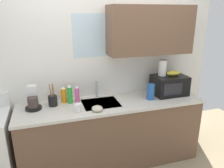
{
  "coord_description": "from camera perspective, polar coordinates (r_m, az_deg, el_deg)",
  "views": [
    {
      "loc": [
        -0.78,
        -2.5,
        2.01
      ],
      "look_at": [
        0.0,
        0.0,
        1.15
      ],
      "focal_mm": 35.06,
      "sensor_mm": 36.0,
      "label": 1
    }
  ],
  "objects": [
    {
      "name": "kitchen_wall_assembly",
      "position": [
        3.01,
        0.51,
        5.96
      ],
      "size": [
        3.17,
        0.42,
        2.5
      ],
      "color": "white",
      "rests_on": "ground"
    },
    {
      "name": "counter_unit",
      "position": [
        3.04,
        -0.05,
        -12.49
      ],
      "size": [
        2.4,
        0.63,
        0.9
      ],
      "color": "brown",
      "rests_on": "ground"
    },
    {
      "name": "sink_faucet",
      "position": [
        2.98,
        -4.05,
        -1.42
      ],
      "size": [
        0.03,
        0.03,
        0.22
      ],
      "primitive_type": "cylinder",
      "color": "#B2B5BA",
      "rests_on": "counter_unit"
    },
    {
      "name": "microwave",
      "position": [
        3.18,
        14.72,
        -0.26
      ],
      "size": [
        0.46,
        0.35,
        0.27
      ],
      "color": "black",
      "rests_on": "counter_unit"
    },
    {
      "name": "banana_bunch",
      "position": [
        3.16,
        15.72,
        2.76
      ],
      "size": [
        0.2,
        0.11,
        0.07
      ],
      "primitive_type": "ellipsoid",
      "color": "gold",
      "rests_on": "microwave"
    },
    {
      "name": "paper_towel_roll",
      "position": [
        3.11,
        13.01,
        4.14
      ],
      "size": [
        0.11,
        0.11,
        0.22
      ],
      "primitive_type": "cylinder",
      "color": "white",
      "rests_on": "microwave"
    },
    {
      "name": "coffee_maker",
      "position": [
        2.8,
        -19.93,
        -4.01
      ],
      "size": [
        0.19,
        0.21,
        0.28
      ],
      "color": "black",
      "rests_on": "counter_unit"
    },
    {
      "name": "dish_soap_bottle_pink",
      "position": [
        2.84,
        -9.08,
        -2.67
      ],
      "size": [
        0.06,
        0.06,
        0.23
      ],
      "color": "#E55999",
      "rests_on": "counter_unit"
    },
    {
      "name": "dish_soap_bottle_green",
      "position": [
        2.83,
        -10.94,
        -2.67
      ],
      "size": [
        0.06,
        0.06,
        0.25
      ],
      "color": "green",
      "rests_on": "counter_unit"
    },
    {
      "name": "dish_soap_bottle_orange",
      "position": [
        2.87,
        -12.46,
        -2.75
      ],
      "size": [
        0.07,
        0.07,
        0.22
      ],
      "color": "orange",
      "rests_on": "counter_unit"
    },
    {
      "name": "cereal_canister",
      "position": [
        2.95,
        10.04,
        -2.02
      ],
      "size": [
        0.1,
        0.1,
        0.21
      ],
      "primitive_type": "cylinder",
      "color": "#2659A5",
      "rests_on": "counter_unit"
    },
    {
      "name": "mug_white",
      "position": [
        2.6,
        -8.94,
        -6.12
      ],
      "size": [
        0.08,
        0.08,
        0.09
      ],
      "primitive_type": "cylinder",
      "color": "white",
      "rests_on": "counter_unit"
    },
    {
      "name": "utensil_crock",
      "position": [
        2.81,
        -15.18,
        -4.13
      ],
      "size": [
        0.11,
        0.11,
        0.3
      ],
      "color": "black",
      "rests_on": "counter_unit"
    },
    {
      "name": "small_bowl",
      "position": [
        2.59,
        -3.88,
        -6.4
      ],
      "size": [
        0.13,
        0.13,
        0.06
      ],
      "primitive_type": "ellipsoid",
      "color": "beige",
      "rests_on": "counter_unit"
    }
  ]
}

